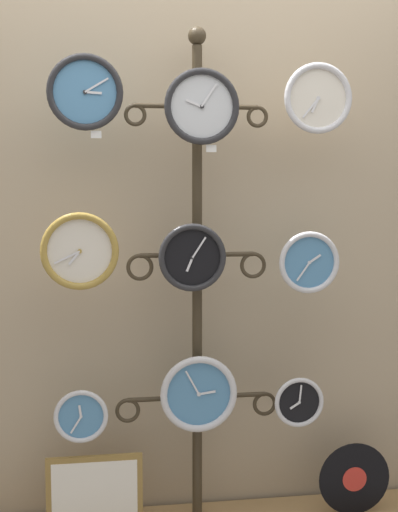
{
  "coord_description": "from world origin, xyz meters",
  "views": [
    {
      "loc": [
        -0.44,
        -2.45,
        1.46
      ],
      "look_at": [
        0.0,
        0.36,
        1.17
      ],
      "focal_mm": 50.0,
      "sensor_mm": 36.0,
      "label": 1
    }
  ],
  "objects_px": {
    "display_stand": "(197,380)",
    "clock_top_right": "(318,98)",
    "clock_middle_left": "(80,251)",
    "clock_bottom_right": "(299,402)",
    "clock_top_center": "(201,107)",
    "clock_top_left": "(85,92)",
    "clock_middle_right": "(309,262)",
    "clock_middle_center": "(192,257)",
    "clock_bottom_center": "(199,394)",
    "clock_bottom_left": "(81,416)",
    "picture_frame": "(95,495)",
    "vinyl_record": "(354,479)"
  },
  "relations": [
    {
      "from": "clock_middle_left",
      "to": "clock_bottom_left",
      "type": "relative_size",
      "value": 1.41
    },
    {
      "from": "clock_top_right",
      "to": "clock_bottom_left",
      "type": "distance_m",
      "value": 1.56
    },
    {
      "from": "clock_top_center",
      "to": "clock_bottom_left",
      "type": "relative_size",
      "value": 1.37
    },
    {
      "from": "clock_top_left",
      "to": "clock_bottom_left",
      "type": "distance_m",
      "value": 1.25
    },
    {
      "from": "clock_top_left",
      "to": "clock_middle_right",
      "type": "xyz_separation_m",
      "value": [
        0.88,
        0.0,
        -0.66
      ]
    },
    {
      "from": "clock_top_left",
      "to": "vinyl_record",
      "type": "height_order",
      "value": "clock_top_left"
    },
    {
      "from": "clock_middle_center",
      "to": "clock_bottom_right",
      "type": "height_order",
      "value": "clock_middle_center"
    },
    {
      "from": "display_stand",
      "to": "clock_middle_left",
      "type": "xyz_separation_m",
      "value": [
        -0.47,
        -0.11,
        0.56
      ]
    },
    {
      "from": "display_stand",
      "to": "clock_top_right",
      "type": "relative_size",
      "value": 7.48
    },
    {
      "from": "clock_top_right",
      "to": "clock_bottom_left",
      "type": "height_order",
      "value": "clock_top_right"
    },
    {
      "from": "clock_middle_left",
      "to": "clock_top_right",
      "type": "bearing_deg",
      "value": 0.19
    },
    {
      "from": "clock_top_center",
      "to": "clock_bottom_right",
      "type": "distance_m",
      "value": 1.26
    },
    {
      "from": "clock_bottom_center",
      "to": "clock_bottom_right",
      "type": "height_order",
      "value": "clock_bottom_center"
    },
    {
      "from": "display_stand",
      "to": "clock_top_center",
      "type": "distance_m",
      "value": 1.11
    },
    {
      "from": "clock_top_center",
      "to": "picture_frame",
      "type": "xyz_separation_m",
      "value": [
        -0.43,
        0.02,
        -1.53
      ]
    },
    {
      "from": "clock_middle_center",
      "to": "clock_top_center",
      "type": "bearing_deg",
      "value": -32.44
    },
    {
      "from": "clock_top_center",
      "to": "display_stand",
      "type": "bearing_deg",
      "value": 88.73
    },
    {
      "from": "clock_top_left",
      "to": "clock_bottom_right",
      "type": "distance_m",
      "value": 1.5
    },
    {
      "from": "clock_top_right",
      "to": "clock_top_center",
      "type": "bearing_deg",
      "value": -178.63
    },
    {
      "from": "clock_middle_right",
      "to": "vinyl_record",
      "type": "height_order",
      "value": "clock_middle_right"
    },
    {
      "from": "clock_top_right",
      "to": "clock_middle_center",
      "type": "xyz_separation_m",
      "value": [
        -0.5,
        0.01,
        -0.62
      ]
    },
    {
      "from": "clock_middle_right",
      "to": "clock_bottom_right",
      "type": "distance_m",
      "value": 0.58
    },
    {
      "from": "clock_bottom_left",
      "to": "display_stand",
      "type": "bearing_deg",
      "value": 12.4
    },
    {
      "from": "clock_bottom_center",
      "to": "clock_bottom_right",
      "type": "distance_m",
      "value": 0.42
    },
    {
      "from": "clock_bottom_left",
      "to": "vinyl_record",
      "type": "distance_m",
      "value": 1.19
    },
    {
      "from": "clock_top_right",
      "to": "clock_middle_left",
      "type": "relative_size",
      "value": 0.93
    },
    {
      "from": "clock_bottom_center",
      "to": "clock_top_right",
      "type": "bearing_deg",
      "value": -2.5
    },
    {
      "from": "clock_top_center",
      "to": "clock_middle_center",
      "type": "relative_size",
      "value": 1.08
    },
    {
      "from": "clock_top_left",
      "to": "clock_top_center",
      "type": "relative_size",
      "value": 0.98
    },
    {
      "from": "clock_top_right",
      "to": "clock_middle_right",
      "type": "height_order",
      "value": "clock_top_right"
    },
    {
      "from": "clock_top_center",
      "to": "vinyl_record",
      "type": "height_order",
      "value": "clock_top_center"
    },
    {
      "from": "clock_top_center",
      "to": "picture_frame",
      "type": "bearing_deg",
      "value": 176.86
    },
    {
      "from": "clock_top_right",
      "to": "picture_frame",
      "type": "distance_m",
      "value": 1.81
    },
    {
      "from": "clock_top_left",
      "to": "clock_bottom_center",
      "type": "bearing_deg",
      "value": 1.79
    },
    {
      "from": "display_stand",
      "to": "clock_bottom_center",
      "type": "bearing_deg",
      "value": -94.64
    },
    {
      "from": "display_stand",
      "to": "clock_bottom_center",
      "type": "xyz_separation_m",
      "value": [
        -0.01,
        -0.09,
        -0.03
      ]
    },
    {
      "from": "clock_middle_left",
      "to": "clock_bottom_right",
      "type": "bearing_deg",
      "value": 0.13
    },
    {
      "from": "clock_top_center",
      "to": "clock_middle_right",
      "type": "relative_size",
      "value": 1.16
    },
    {
      "from": "display_stand",
      "to": "clock_bottom_left",
      "type": "distance_m",
      "value": 0.5
    },
    {
      "from": "clock_middle_center",
      "to": "clock_bottom_center",
      "type": "relative_size",
      "value": 0.86
    },
    {
      "from": "vinyl_record",
      "to": "picture_frame",
      "type": "relative_size",
      "value": 0.81
    },
    {
      "from": "clock_top_left",
      "to": "clock_middle_right",
      "type": "bearing_deg",
      "value": 0.07
    },
    {
      "from": "display_stand",
      "to": "clock_middle_left",
      "type": "bearing_deg",
      "value": -166.8
    },
    {
      "from": "clock_top_right",
      "to": "clock_middle_left",
      "type": "height_order",
      "value": "clock_top_right"
    },
    {
      "from": "clock_top_left",
      "to": "clock_top_right",
      "type": "bearing_deg",
      "value": -0.44
    },
    {
      "from": "clock_top_center",
      "to": "clock_bottom_left",
      "type": "xyz_separation_m",
      "value": [
        -0.48,
        0.01,
        -1.2
      ]
    },
    {
      "from": "clock_top_left",
      "to": "clock_middle_center",
      "type": "relative_size",
      "value": 1.07
    },
    {
      "from": "clock_top_center",
      "to": "clock_middle_left",
      "type": "bearing_deg",
      "value": 179.01
    },
    {
      "from": "clock_middle_center",
      "to": "clock_bottom_center",
      "type": "bearing_deg",
      "value": 22.83
    },
    {
      "from": "clock_top_right",
      "to": "clock_bottom_left",
      "type": "relative_size",
      "value": 1.31
    }
  ]
}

